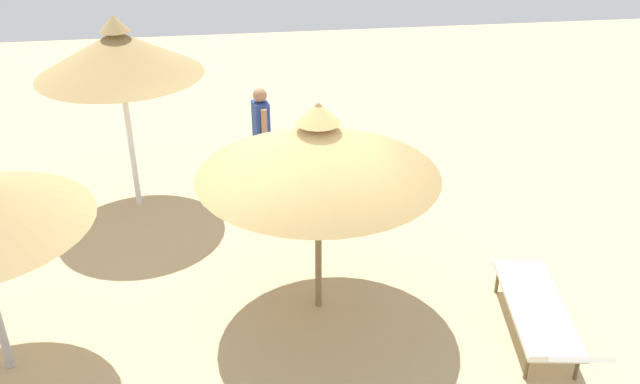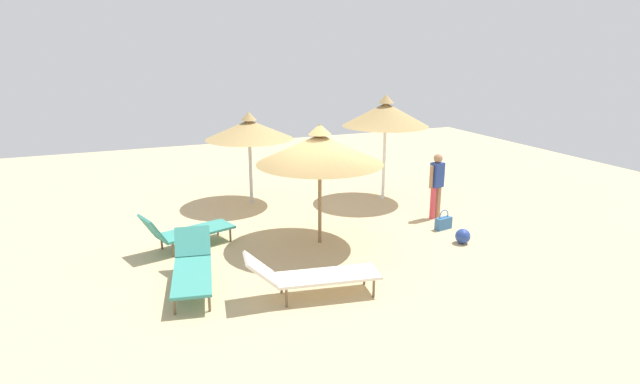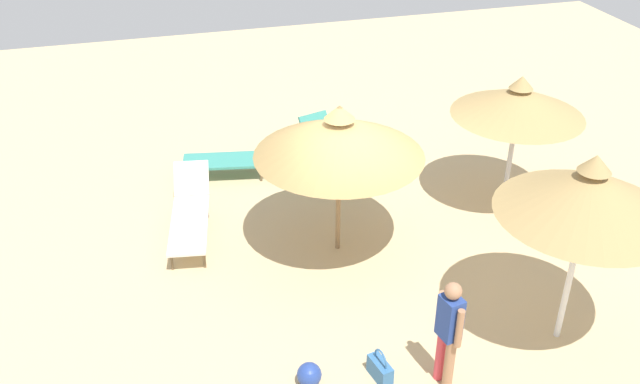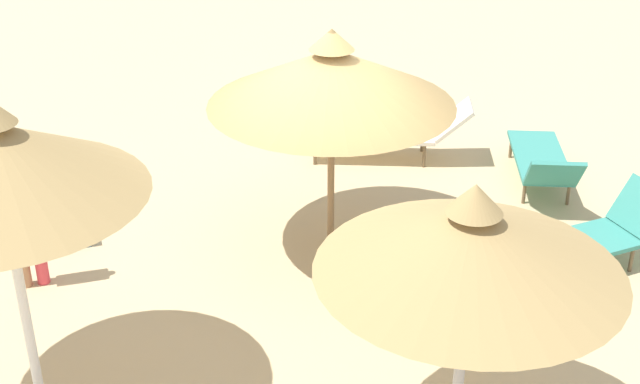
{
  "view_description": "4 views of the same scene",
  "coord_description": "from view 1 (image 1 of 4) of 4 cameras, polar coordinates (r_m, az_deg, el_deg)",
  "views": [
    {
      "loc": [
        0.58,
        6.63,
        4.98
      ],
      "look_at": [
        -0.43,
        -0.53,
        1.11
      ],
      "focal_mm": 38.28,
      "sensor_mm": 36.0,
      "label": 1
    },
    {
      "loc": [
        -9.91,
        4.2,
        4.07
      ],
      "look_at": [
        -0.63,
        0.35,
        1.21
      ],
      "focal_mm": 29.26,
      "sensor_mm": 36.0,
      "label": 2
    },
    {
      "loc": [
        -3.12,
        -8.77,
        6.67
      ],
      "look_at": [
        -0.68,
        -0.06,
        1.28
      ],
      "focal_mm": 39.26,
      "sensor_mm": 36.0,
      "label": 3
    },
    {
      "loc": [
        8.18,
        -0.86,
        5.09
      ],
      "look_at": [
        0.37,
        0.02,
        1.05
      ],
      "focal_mm": 49.08,
      "sensor_mm": 36.0,
      "label": 4
    }
  ],
  "objects": [
    {
      "name": "lounge_chair_front",
      "position": [
        7.68,
        18.22,
        -10.06
      ],
      "size": [
        0.96,
        2.31,
        0.82
      ],
      "color": "silver",
      "rests_on": "ground"
    },
    {
      "name": "person_standing_near_right",
      "position": [
        10.45,
        -4.92,
        5.08
      ],
      "size": [
        0.27,
        0.46,
        1.59
      ],
      "color": "#D83F4C",
      "rests_on": "ground"
    },
    {
      "name": "ground",
      "position": [
        8.34,
        -2.46,
        -8.96
      ],
      "size": [
        24.0,
        24.0,
        0.1
      ],
      "primitive_type": "cube",
      "color": "tan"
    },
    {
      "name": "handbag",
      "position": [
        10.57,
        -0.61,
        1.02
      ],
      "size": [
        0.24,
        0.43,
        0.47
      ],
      "color": "#336699",
      "rests_on": "ground"
    },
    {
      "name": "parasol_umbrella_near_left",
      "position": [
        9.72,
        -16.53,
        11.06
      ],
      "size": [
        2.26,
        2.26,
        2.82
      ],
      "color": "white",
      "rests_on": "ground"
    },
    {
      "name": "beach_ball",
      "position": [
        10.58,
        4.32,
        0.98
      ],
      "size": [
        0.32,
        0.32,
        0.32
      ],
      "primitive_type": "sphere",
      "color": "navy",
      "rests_on": "ground"
    },
    {
      "name": "parasol_umbrella_far_right",
      "position": [
        7.11,
        -0.15,
        3.64
      ],
      "size": [
        2.62,
        2.62,
        2.54
      ],
      "color": "olive",
      "rests_on": "ground"
    }
  ]
}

